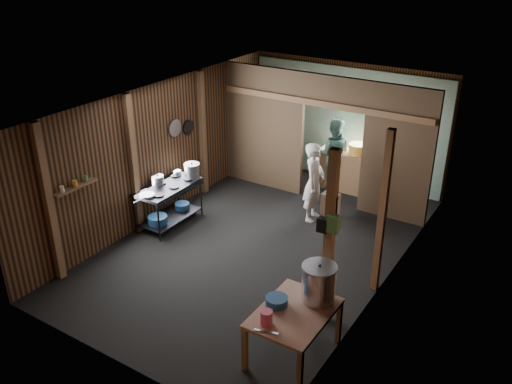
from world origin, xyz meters
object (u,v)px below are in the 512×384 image
Objects in this scene: gas_range at (169,205)px; yellow_tub at (358,149)px; pink_bucket at (266,318)px; stove_pot_large at (192,171)px; stock_pot at (319,284)px; cook at (314,182)px; prep_table at (293,334)px.

yellow_tub is (2.40, 3.24, 0.56)m from gas_range.
pink_bucket is at bearing -78.37° from yellow_tub.
gas_range is at bearing -107.89° from stove_pot_large.
stock_pot reaches higher than stove_pot_large.
stock_pot is 3.55m from cook.
gas_range is 4.17m from prep_table.
pink_bucket is at bearing -169.50° from cook.
gas_range is 4.07m from yellow_tub.
stove_pot_large is at bearing -129.37° from yellow_tub.
cook is at bearing 36.41° from gas_range.
yellow_tub reaches higher than prep_table.
yellow_tub is at bearing 50.63° from stove_pot_large.
stove_pot_large is (0.17, 0.53, 0.53)m from gas_range.
stove_pot_large is 1.68× the size of pink_bucket.
stock_pot is 0.34× the size of cook.
cook is at bearing 117.68° from stock_pot.
cook is (2.20, 1.62, 0.38)m from gas_range.
gas_range is at bearing 147.10° from pink_bucket.
stock_pot is at bearing -29.05° from stove_pot_large.
yellow_tub is (-1.31, 5.14, 0.61)m from prep_table.
yellow_tub is at bearing -15.25° from cook.
pink_bucket is 5.64m from yellow_tub.
stock_pot is 1.36× the size of yellow_tub.
stock_pot is 4.97m from yellow_tub.
cook reaches higher than pink_bucket.
prep_table is (3.71, -1.90, -0.05)m from gas_range.
yellow_tub reaches higher than gas_range.
yellow_tub is (-1.45, 4.75, 0.01)m from stock_pot.
yellow_tub is at bearing 104.34° from prep_table.
stove_pot_large is 2.31m from cook.
prep_table is at bearing -34.43° from stove_pot_large.
pink_bucket is at bearing -112.10° from stock_pot.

